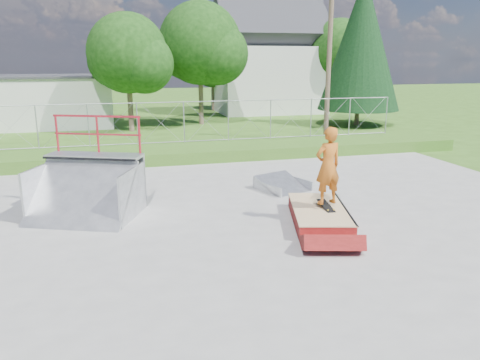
# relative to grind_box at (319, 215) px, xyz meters

# --- Properties ---
(ground) EXTENTS (120.00, 120.00, 0.00)m
(ground) POSITION_rel_grind_box_xyz_m (-1.96, -0.53, -0.20)
(ground) COLOR #385D1A
(ground) RESTS_ON ground
(concrete_pad) EXTENTS (20.00, 16.00, 0.04)m
(concrete_pad) POSITION_rel_grind_box_xyz_m (-1.96, -0.53, -0.18)
(concrete_pad) COLOR gray
(concrete_pad) RESTS_ON ground
(grass_berm) EXTENTS (24.00, 3.00, 0.50)m
(grass_berm) POSITION_rel_grind_box_xyz_m (-1.96, 8.97, 0.05)
(grass_berm) COLOR #385D1A
(grass_berm) RESTS_ON ground
(grind_box) EXTENTS (2.02, 3.00, 0.41)m
(grind_box) POSITION_rel_grind_box_xyz_m (0.00, 0.00, 0.00)
(grind_box) COLOR maroon
(grind_box) RESTS_ON concrete_pad
(quarter_pipe) EXTENTS (3.23, 3.02, 2.59)m
(quarter_pipe) POSITION_rel_grind_box_xyz_m (-5.77, 1.96, 1.09)
(quarter_pipe) COLOR #9B9EA3
(quarter_pipe) RESTS_ON concrete_pad
(flat_bank_ramp) EXTENTS (1.76, 1.82, 0.41)m
(flat_bank_ramp) POSITION_rel_grind_box_xyz_m (0.17, 3.14, 0.00)
(flat_bank_ramp) COLOR #9B9EA3
(flat_bank_ramp) RESTS_ON concrete_pad
(skateboard) EXTENTS (0.27, 0.81, 0.13)m
(skateboard) POSITION_rel_grind_box_xyz_m (0.17, -0.03, 0.25)
(skateboard) COLOR black
(skateboard) RESTS_ON grind_box
(skater) EXTENTS (0.78, 0.59, 1.95)m
(skater) POSITION_rel_grind_box_xyz_m (0.17, -0.03, 1.22)
(skater) COLOR #BF611C
(skater) RESTS_ON grind_box
(chain_link_fence) EXTENTS (20.00, 0.06, 1.80)m
(chain_link_fence) POSITION_rel_grind_box_xyz_m (-1.96, 9.97, 1.20)
(chain_link_fence) COLOR #A0A3A7
(chain_link_fence) RESTS_ON grass_berm
(utility_building_flat) EXTENTS (10.00, 6.00, 3.00)m
(utility_building_flat) POSITION_rel_grind_box_xyz_m (-9.96, 21.47, 1.30)
(utility_building_flat) COLOR silver
(utility_building_flat) RESTS_ON ground
(gable_house) EXTENTS (8.40, 6.08, 8.94)m
(gable_house) POSITION_rel_grind_box_xyz_m (7.04, 25.47, 3.63)
(gable_house) COLOR silver
(gable_house) RESTS_ON ground
(utility_pole) EXTENTS (0.24, 0.24, 8.00)m
(utility_pole) POSITION_rel_grind_box_xyz_m (5.54, 11.47, 3.80)
(utility_pole) COLOR brown
(utility_pole) RESTS_ON ground
(tree_left_near) EXTENTS (4.76, 4.48, 6.65)m
(tree_left_near) POSITION_rel_grind_box_xyz_m (-3.71, 17.31, 4.03)
(tree_left_near) COLOR brown
(tree_left_near) RESTS_ON ground
(tree_center) EXTENTS (5.44, 5.12, 7.60)m
(tree_center) POSITION_rel_grind_box_xyz_m (0.82, 19.28, 4.64)
(tree_center) COLOR brown
(tree_center) RESTS_ON ground
(tree_right_far) EXTENTS (5.10, 4.80, 7.12)m
(tree_right_far) POSITION_rel_grind_box_xyz_m (12.31, 23.30, 4.34)
(tree_right_far) COLOR brown
(tree_right_far) RESTS_ON ground
(tree_back_mid) EXTENTS (4.08, 3.84, 5.70)m
(tree_back_mid) POSITION_rel_grind_box_xyz_m (3.25, 27.33, 3.43)
(tree_back_mid) COLOR brown
(tree_back_mid) RESTS_ON ground
(conifer_tree) EXTENTS (5.04, 5.04, 9.10)m
(conifer_tree) POSITION_rel_grind_box_xyz_m (10.04, 16.47, 4.84)
(conifer_tree) COLOR brown
(conifer_tree) RESTS_ON ground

